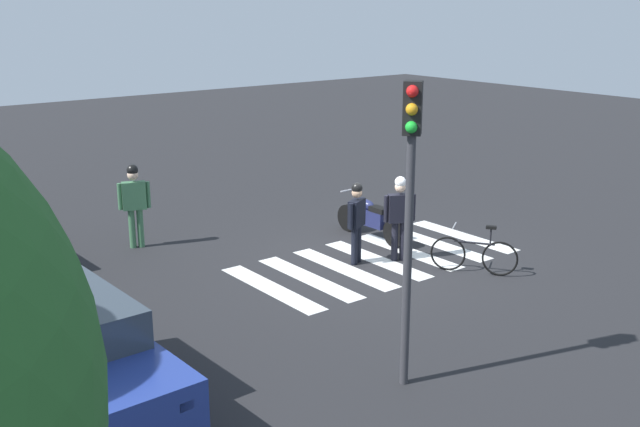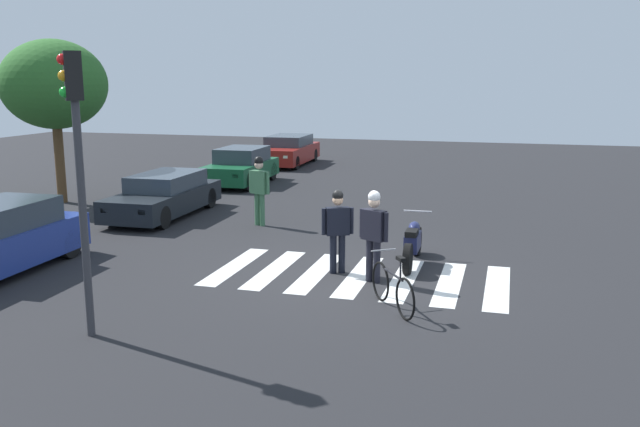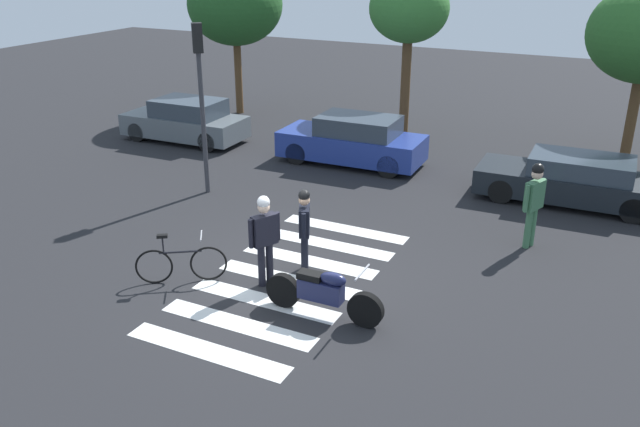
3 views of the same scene
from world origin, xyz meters
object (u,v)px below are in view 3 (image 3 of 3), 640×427
officer_on_foot (304,225)px  pedestrian_bystander (534,199)px  car_black_suv (572,180)px  officer_by_motorcycle (265,234)px  police_motorcycle (323,293)px  car_blue_hatchback (353,141)px  leaning_bicycle (181,264)px  traffic_light_pole (200,82)px  car_grey_coupe (186,121)px

officer_on_foot → pedestrian_bystander: 4.93m
car_black_suv → officer_by_motorcycle: bearing=-123.4°
police_motorcycle → car_blue_hatchback: size_ratio=0.52×
leaning_bicycle → car_black_suv: 9.87m
police_motorcycle → officer_by_motorcycle: bearing=159.5°
officer_by_motorcycle → car_blue_hatchback: (-1.49, 7.52, -0.37)m
pedestrian_bystander → car_blue_hatchback: size_ratio=0.44×
police_motorcycle → traffic_light_pole: (-5.43, 4.22, 2.42)m
leaning_bicycle → officer_on_foot: (1.91, 1.47, 0.60)m
police_motorcycle → leaning_bicycle: size_ratio=1.51×
traffic_light_pole → pedestrian_bystander: bearing=2.2°
officer_on_foot → leaning_bicycle: bearing=-142.5°
car_black_suv → pedestrian_bystander: bearing=-98.3°
car_black_suv → car_blue_hatchback: bearing=175.8°
police_motorcycle → car_blue_hatchback: car_blue_hatchback is taller
pedestrian_bystander → police_motorcycle: bearing=-121.0°
police_motorcycle → car_black_suv: size_ratio=0.49×
officer_on_foot → car_blue_hatchback: 6.96m
pedestrian_bystander → officer_by_motorcycle: bearing=-136.7°
car_grey_coupe → car_blue_hatchback: bearing=2.1°
officer_by_motorcycle → car_black_suv: size_ratio=0.40×
officer_on_foot → pedestrian_bystander: bearing=39.6°
police_motorcycle → car_blue_hatchback: 8.61m
officer_by_motorcycle → traffic_light_pole: traffic_light_pole is taller
officer_on_foot → car_grey_coupe: bearing=140.1°
police_motorcycle → officer_by_motorcycle: (-1.49, 0.56, 0.59)m
traffic_light_pole → police_motorcycle: bearing=-37.8°
leaning_bicycle → car_black_suv: car_black_suv is taller
car_grey_coupe → car_black_suv: (12.00, -0.24, -0.06)m
car_grey_coupe → car_blue_hatchback: 5.86m
officer_on_foot → traffic_light_pole: bearing=146.9°
leaning_bicycle → car_blue_hatchback: (0.01, 8.16, 0.29)m
police_motorcycle → car_black_suv: (3.17, 7.62, 0.14)m
car_blue_hatchback → traffic_light_pole: traffic_light_pole is taller
officer_by_motorcycle → car_blue_hatchback: bearing=101.2°
car_black_suv → traffic_light_pole: (-8.60, -3.40, 2.29)m
car_grey_coupe → car_black_suv: 12.00m
leaning_bicycle → car_black_suv: size_ratio=0.33×
officer_on_foot → car_blue_hatchback: officer_on_foot is taller
pedestrian_bystander → car_black_suv: pedestrian_bystander is taller
leaning_bicycle → police_motorcycle: bearing=1.6°
officer_by_motorcycle → traffic_light_pole: bearing=137.2°
officer_by_motorcycle → police_motorcycle: bearing=-20.5°
leaning_bicycle → car_grey_coupe: car_grey_coupe is taller
leaning_bicycle → pedestrian_bystander: pedestrian_bystander is taller
pedestrian_bystander → car_blue_hatchback: 6.72m
car_blue_hatchback → leaning_bicycle: bearing=-90.1°
officer_by_motorcycle → car_blue_hatchback: size_ratio=0.43×
car_grey_coupe → car_blue_hatchback: car_blue_hatchback is taller
officer_on_foot → police_motorcycle: bearing=-52.0°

